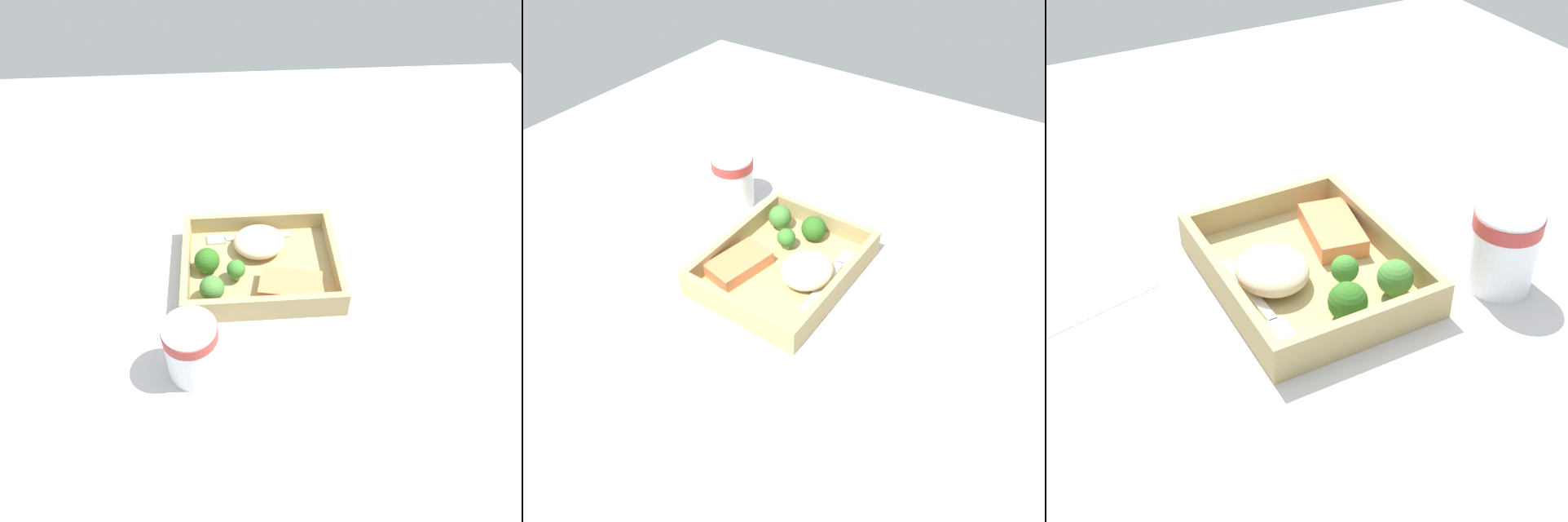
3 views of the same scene
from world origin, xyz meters
TOP-DOWN VIEW (x-y plane):
  - ground_plane at (0.00, 0.00)cm, footprint 160.00×160.00cm
  - takeout_tray at (0.00, 0.00)cm, footprint 26.97×21.79cm
  - tray_rim at (0.00, 0.00)cm, footprint 26.97×21.79cm
  - salmon_fillet at (-4.53, 5.98)cm, footprint 11.30×7.91cm
  - mashed_potatoes at (0.21, -4.53)cm, footprint 9.21×8.43cm
  - broccoli_floret_1 at (8.43, 6.63)cm, footprint 4.14×4.14cm
  - broccoli_floret_2 at (9.26, 0.46)cm, footprint 4.40×4.40cm
  - broccoli_floret_3 at (4.35, 2.51)cm, footprint 3.21×3.21cm
  - fork at (2.64, -7.55)cm, footprint 15.84×2.31cm
  - paper_cup at (11.20, 19.39)cm, footprint 7.91×7.91cm
  - receipt_slip at (-9.85, -24.39)cm, footprint 12.02×16.72cm

SIDE VIEW (x-z plane):
  - ground_plane at x=0.00cm, z-range -2.00..0.00cm
  - receipt_slip at x=-9.85cm, z-range 0.00..0.24cm
  - takeout_tray at x=0.00cm, z-range 0.00..1.20cm
  - fork at x=2.64cm, z-range 1.20..1.64cm
  - salmon_fillet at x=-4.53cm, z-range 1.20..3.57cm
  - tray_rim at x=0.00cm, z-range 1.20..4.69cm
  - mashed_potatoes at x=0.21cm, z-range 1.20..4.95cm
  - broccoli_floret_2 at x=9.26cm, z-range 1.18..5.66cm
  - broccoli_floret_3 at x=4.35cm, z-range 1.50..5.52cm
  - broccoli_floret_1 at x=8.43cm, z-range 1.33..5.90cm
  - paper_cup at x=11.20cm, z-range 0.61..10.82cm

